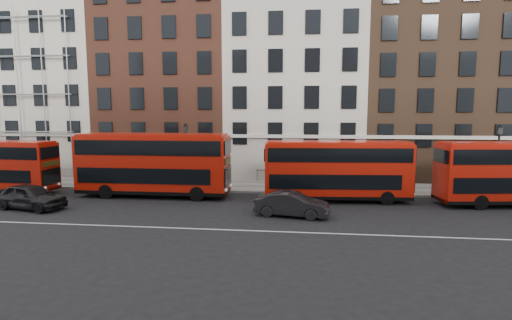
# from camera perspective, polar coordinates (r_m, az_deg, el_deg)

# --- Properties ---
(ground) EXTENTS (120.00, 120.00, 0.00)m
(ground) POSITION_cam_1_polar(r_m,az_deg,el_deg) (23.68, 4.39, -8.79)
(ground) COLOR black
(ground) RESTS_ON ground
(pavement) EXTENTS (80.00, 5.00, 0.15)m
(pavement) POSITION_cam_1_polar(r_m,az_deg,el_deg) (33.89, 5.13, -3.84)
(pavement) COLOR slate
(pavement) RESTS_ON ground
(kerb) EXTENTS (80.00, 0.30, 0.16)m
(kerb) POSITION_cam_1_polar(r_m,az_deg,el_deg) (31.44, 5.00, -4.69)
(kerb) COLOR gray
(kerb) RESTS_ON ground
(road_centre_line) EXTENTS (70.00, 0.12, 0.01)m
(road_centre_line) POSITION_cam_1_polar(r_m,az_deg,el_deg) (21.77, 4.17, -10.20)
(road_centre_line) COLOR white
(road_centre_line) RESTS_ON ground
(building_terrace) EXTENTS (64.00, 11.95, 22.00)m
(building_terrace) POSITION_cam_1_polar(r_m,az_deg,el_deg) (40.85, 5.16, 12.32)
(building_terrace) COLOR beige
(building_terrace) RESTS_ON ground
(bus_b) EXTENTS (11.37, 2.80, 4.77)m
(bus_b) POSITION_cam_1_polar(r_m,az_deg,el_deg) (30.95, -14.51, -0.42)
(bus_b) COLOR #AF1509
(bus_b) RESTS_ON ground
(bus_c) EXTENTS (10.43, 3.25, 4.32)m
(bus_c) POSITION_cam_1_polar(r_m,az_deg,el_deg) (28.99, 11.40, -1.31)
(bus_c) COLOR #AF1509
(bus_c) RESTS_ON ground
(car_rear) EXTENTS (5.20, 2.87, 1.67)m
(car_rear) POSITION_cam_1_polar(r_m,az_deg,el_deg) (30.37, -29.56, -4.55)
(car_rear) COLOR black
(car_rear) RESTS_ON ground
(car_front) EXTENTS (4.75, 2.34, 1.50)m
(car_front) POSITION_cam_1_polar(r_m,az_deg,el_deg) (24.74, 5.14, -6.32)
(car_front) COLOR black
(car_front) RESTS_ON ground
(lamp_post_left) EXTENTS (0.44, 0.44, 5.33)m
(lamp_post_left) POSITION_cam_1_polar(r_m,az_deg,el_deg) (33.09, -9.94, 1.07)
(lamp_post_left) COLOR black
(lamp_post_left) RESTS_ON pavement
(lamp_post_right) EXTENTS (0.44, 0.44, 5.33)m
(lamp_post_right) POSITION_cam_1_polar(r_m,az_deg,el_deg) (35.01, 31.26, 0.48)
(lamp_post_right) COLOR black
(lamp_post_right) RESTS_ON pavement
(iron_railings) EXTENTS (6.60, 0.06, 1.00)m
(iron_railings) POSITION_cam_1_polar(r_m,az_deg,el_deg) (35.96, 5.24, -2.29)
(iron_railings) COLOR black
(iron_railings) RESTS_ON pavement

